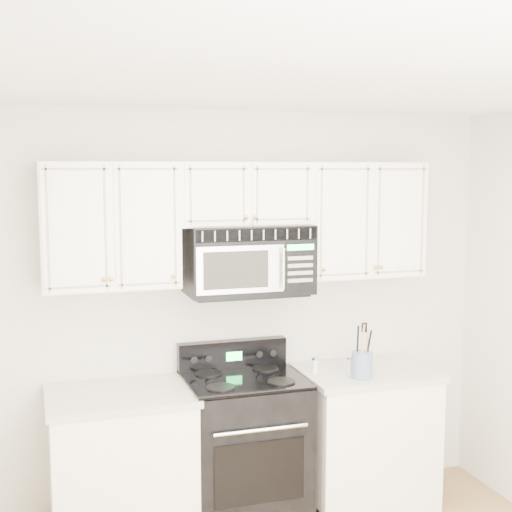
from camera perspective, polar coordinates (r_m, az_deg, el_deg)
name	(u,v)px	position (r m, az deg, el deg)	size (l,w,h in m)	color
room	(349,388)	(3.11, 7.42, -10.39)	(3.51, 3.51, 2.61)	olive
base_cabinet_left	(122,472)	(4.53, -10.69, -16.61)	(0.86, 0.65, 0.92)	white
base_cabinet_right	(364,441)	(4.96, 8.63, -14.43)	(0.86, 0.65, 0.92)	white
range	(244,447)	(4.65, -0.96, -15.04)	(0.73, 0.66, 1.11)	black
upper_cabinets	(242,216)	(4.47, -1.11, 3.20)	(2.44, 0.37, 0.75)	white
microwave	(248,259)	(4.47, -0.63, -0.25)	(0.78, 0.44, 0.43)	black
utensil_crock	(362,364)	(4.57, 8.48, -8.56)	(0.13, 0.13, 0.35)	slate
shaker_salt	(315,365)	(4.66, 4.74, -8.68)	(0.04, 0.04, 0.10)	silver
shaker_pepper	(350,365)	(4.67, 7.54, -8.65)	(0.05, 0.05, 0.11)	silver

